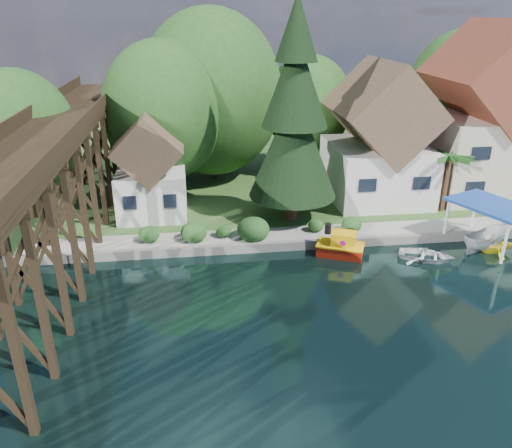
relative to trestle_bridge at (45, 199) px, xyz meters
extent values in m
plane|color=black|center=(16.00, -5.17, -5.35)|extent=(140.00, 140.00, 0.00)
cube|color=#2E5221|center=(16.00, 28.83, -5.10)|extent=(140.00, 52.00, 0.50)
cube|color=slate|center=(20.00, 2.83, -5.04)|extent=(60.00, 0.40, 0.62)
cube|color=gray|center=(22.00, 4.13, -4.82)|extent=(50.00, 2.60, 0.06)
cube|color=black|center=(0.00, -5.17, -1.35)|extent=(4.00, 0.36, 8.00)
cube|color=black|center=(0.00, -1.97, -1.35)|extent=(4.00, 0.36, 8.00)
cube|color=black|center=(0.00, 1.23, -1.35)|extent=(4.00, 0.36, 8.00)
cube|color=black|center=(0.00, 4.43, -1.35)|extent=(4.00, 0.36, 8.00)
cube|color=black|center=(0.00, 7.63, -1.35)|extent=(4.00, 0.36, 8.00)
cube|color=black|center=(0.00, 10.83, -1.35)|extent=(4.00, 0.36, 8.00)
cube|color=black|center=(0.00, 14.03, -1.35)|extent=(4.00, 0.36, 8.00)
cube|color=black|center=(0.00, 17.23, -1.35)|extent=(4.00, 0.36, 8.00)
cube|color=black|center=(0.00, 20.43, -1.35)|extent=(4.00, 0.36, 8.00)
cube|color=black|center=(-1.75, 0.83, 2.70)|extent=(0.35, 44.00, 0.35)
cube|color=black|center=(1.75, 0.83, 2.70)|extent=(0.35, 44.00, 0.35)
cube|color=black|center=(0.00, 0.83, 3.00)|extent=(4.00, 44.00, 0.30)
cube|color=black|center=(2.00, 0.83, 3.55)|extent=(0.12, 44.00, 0.80)
cube|color=silver|center=(23.00, 10.83, -2.60)|extent=(7.50, 8.00, 4.50)
cube|color=#4E3D29|center=(23.00, 10.83, 2.35)|extent=(7.64, 8.64, 7.64)
cube|color=black|center=(20.90, 6.79, -2.37)|extent=(1.35, 0.08, 1.00)
cube|color=black|center=(25.10, 6.79, -2.37)|extent=(1.35, 0.08, 1.00)
cube|color=#C0B296|center=(32.00, 11.33, -1.60)|extent=(8.50, 8.50, 6.50)
cube|color=brown|center=(32.00, 11.33, 4.71)|extent=(8.65, 9.18, 8.65)
cube|color=black|center=(29.62, 7.04, -1.27)|extent=(1.53, 0.08, 1.00)
cube|color=silver|center=(5.00, 9.33, -3.10)|extent=(5.00, 5.00, 3.50)
cube|color=#4E3D29|center=(5.00, 9.33, 0.45)|extent=(5.09, 5.40, 5.09)
cube|color=black|center=(3.60, 6.79, -2.92)|extent=(0.90, 0.08, 1.00)
cube|color=black|center=(6.40, 6.79, -2.92)|extent=(0.90, 0.08, 1.00)
cylinder|color=#382314|center=(6.00, 13.83, -2.60)|extent=(0.50, 0.50, 4.50)
ellipsoid|color=#214619|center=(6.00, 13.83, 2.15)|extent=(4.40, 4.40, 5.06)
cylinder|color=#382314|center=(10.00, 17.83, -2.37)|extent=(0.50, 0.50, 4.95)
ellipsoid|color=#214619|center=(10.00, 17.83, 2.85)|extent=(5.00, 5.00, 5.75)
cylinder|color=#382314|center=(19.00, 18.83, -2.82)|extent=(0.50, 0.50, 4.05)
ellipsoid|color=#214619|center=(19.00, 18.83, 1.45)|extent=(4.00, 4.00, 4.60)
cylinder|color=#382314|center=(34.00, 18.83, -2.60)|extent=(0.50, 0.50, 4.50)
ellipsoid|color=#214619|center=(34.00, 18.83, 2.15)|extent=(4.60, 4.60, 5.29)
cylinder|color=#382314|center=(-4.00, 9.83, -2.82)|extent=(0.50, 0.50, 4.05)
ellipsoid|color=#214619|center=(-4.00, 9.83, 1.45)|extent=(4.00, 4.00, 4.60)
ellipsoid|color=#1E4318|center=(8.00, 4.03, -4.08)|extent=(1.98, 1.98, 1.53)
ellipsoid|color=#1E4318|center=(10.00, 4.33, -4.25)|extent=(1.54, 1.54, 1.19)
ellipsoid|color=#1E4318|center=(12.00, 3.83, -4.00)|extent=(2.20, 2.20, 1.70)
ellipsoid|color=#1E4318|center=(5.00, 4.23, -4.17)|extent=(1.76, 1.76, 1.36)
ellipsoid|color=#1E4318|center=(16.50, 4.43, -4.25)|extent=(1.54, 1.54, 1.19)
ellipsoid|color=#1E4318|center=(19.00, 4.13, -4.17)|extent=(1.76, 1.76, 1.36)
cylinder|color=#382314|center=(15.27, 6.99, -3.41)|extent=(0.86, 0.86, 2.88)
cone|color=black|center=(15.27, 6.99, 0.91)|extent=(6.33, 6.33, 7.68)
cone|color=black|center=(15.27, 6.99, 5.22)|extent=(4.61, 4.61, 6.24)
cone|color=black|center=(15.27, 6.99, 8.58)|extent=(2.88, 2.88, 4.32)
cylinder|color=#382314|center=(27.24, 7.21, -2.79)|extent=(0.41, 0.41, 4.11)
ellipsoid|color=#1C4717|center=(27.24, 7.21, -0.55)|extent=(4.16, 4.16, 0.93)
cube|color=#AB1E0B|center=(17.49, 1.63, -5.01)|extent=(3.31, 2.62, 0.78)
cube|color=#DDA70B|center=(17.49, 1.63, -4.59)|extent=(3.44, 2.74, 0.10)
cube|color=#DDA70B|center=(17.67, 1.56, -4.18)|extent=(1.90, 1.70, 0.98)
cylinder|color=black|center=(16.69, 1.99, -3.54)|extent=(0.43, 0.43, 0.68)
cylinder|color=#940B66|center=(17.43, 1.00, -4.18)|extent=(0.35, 0.21, 0.35)
cylinder|color=#940B66|center=(17.92, 2.11, -4.18)|extent=(0.35, 0.21, 0.35)
cylinder|color=#940B66|center=(18.39, 1.24, -4.18)|extent=(0.21, 0.35, 0.35)
imported|color=silver|center=(22.88, 0.34, -4.99)|extent=(4.22, 3.72, 0.73)
imported|color=silver|center=(27.43, 1.24, -4.55)|extent=(4.39, 3.04, 1.59)
cube|color=#18459E|center=(27.43, 1.24, -2.16)|extent=(5.22, 6.06, 0.19)
cylinder|color=white|center=(27.88, 3.85, -3.60)|extent=(0.19, 0.19, 2.87)
cylinder|color=white|center=(26.98, -1.37, -3.60)|extent=(0.19, 0.19, 2.87)
cylinder|color=white|center=(25.24, 2.73, -3.60)|extent=(0.19, 0.19, 2.87)
imported|color=yellow|center=(27.78, 0.80, -4.64)|extent=(2.95, 2.63, 1.42)
camera|label=1|loc=(8.27, -26.93, 9.51)|focal=35.00mm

